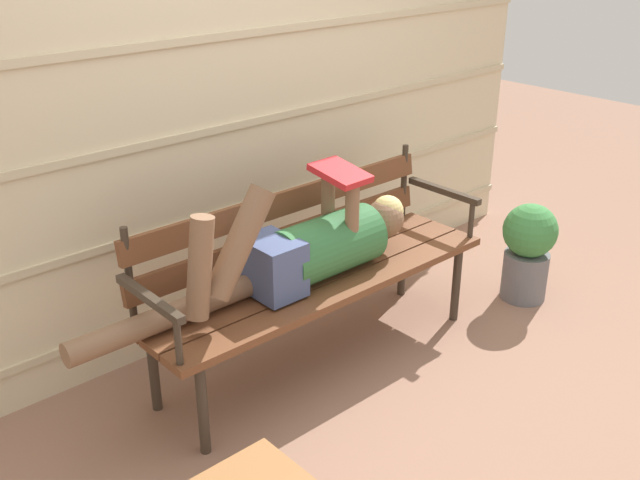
% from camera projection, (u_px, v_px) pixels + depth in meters
% --- Properties ---
extents(ground_plane, '(12.00, 12.00, 0.00)m').
position_uv_depth(ground_plane, '(346.00, 375.00, 3.45)').
color(ground_plane, '#936B56').
extents(house_siding, '(4.26, 0.08, 2.52)m').
position_uv_depth(house_siding, '(234.00, 79.00, 3.47)').
color(house_siding, beige).
rests_on(house_siding, ground).
extents(park_bench, '(1.79, 0.50, 0.86)m').
position_uv_depth(park_bench, '(310.00, 263.00, 3.42)').
color(park_bench, brown).
rests_on(park_bench, ground).
extents(reclining_person, '(1.71, 0.28, 0.56)m').
position_uv_depth(reclining_person, '(303.00, 249.00, 3.26)').
color(reclining_person, '#33703D').
extents(potted_plant, '(0.30, 0.30, 0.56)m').
position_uv_depth(potted_plant, '(528.00, 248.00, 4.02)').
color(potted_plant, slate).
rests_on(potted_plant, ground).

